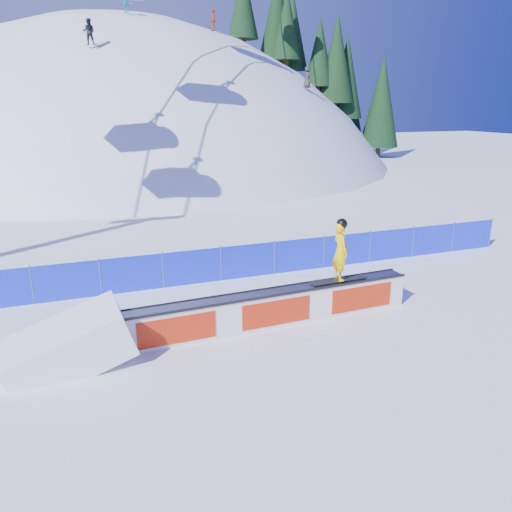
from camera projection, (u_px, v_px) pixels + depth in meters
name	position (u px, v px, depth m)	size (l,w,h in m)	color
ground	(304.00, 328.00, 13.68)	(160.00, 160.00, 0.00)	white
snow_hill	(136.00, 324.00, 56.49)	(64.00, 64.00, 64.00)	white
treeline	(324.00, 64.00, 54.89)	(20.82, 11.86, 20.78)	#382516
safety_fence	(248.00, 261.00, 17.53)	(22.05, 0.05, 1.30)	#1429E8
rail_box	(272.00, 308.00, 13.73)	(8.48, 0.93, 1.02)	silver
snow_ramp	(71.00, 362.00, 11.89)	(2.78, 1.85, 1.04)	white
snowboarder	(340.00, 251.00, 14.11)	(1.76, 0.64, 1.83)	black
distant_skiers	(178.00, 29.00, 38.49)	(17.63, 8.03, 7.35)	black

